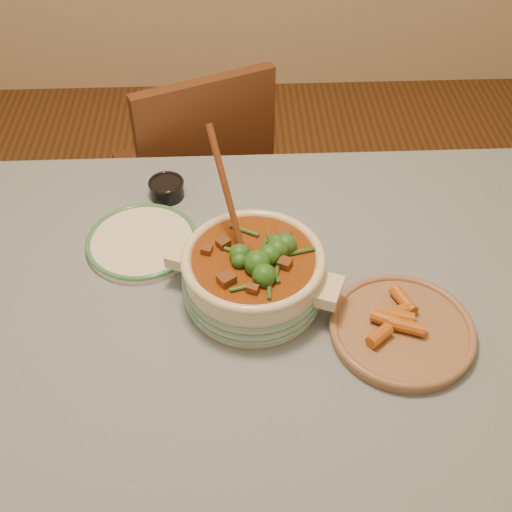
{
  "coord_description": "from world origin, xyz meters",
  "views": [
    {
      "loc": [
        0.03,
        -0.9,
        1.79
      ],
      "look_at": [
        0.07,
        0.04,
        0.86
      ],
      "focal_mm": 45.0,
      "sensor_mm": 36.0,
      "label": 1
    }
  ],
  "objects": [
    {
      "name": "white_plate",
      "position": [
        -0.19,
        0.19,
        0.77
      ],
      "size": [
        0.34,
        0.34,
        0.02
      ],
      "rotation": [
        0.0,
        0.0,
        -0.41
      ],
      "color": "white",
      "rests_on": "dining_table"
    },
    {
      "name": "dining_table",
      "position": [
        0.0,
        0.0,
        0.66
      ],
      "size": [
        1.68,
        1.08,
        0.76
      ],
      "color": "brown",
      "rests_on": "floor"
    },
    {
      "name": "stew_casserole",
      "position": [
        0.07,
        0.02,
        0.83
      ],
      "size": [
        0.38,
        0.38,
        0.35
      ],
      "rotation": [
        0.0,
        0.0,
        -0.38
      ],
      "color": "beige",
      "rests_on": "dining_table"
    },
    {
      "name": "chair_far",
      "position": [
        -0.09,
        0.78,
        0.51
      ],
      "size": [
        0.55,
        0.55,
        0.91
      ],
      "rotation": [
        0.0,
        0.0,
        3.54
      ],
      "color": "#542F19",
      "rests_on": "floor"
    },
    {
      "name": "floor",
      "position": [
        0.0,
        0.0,
        0.0
      ],
      "size": [
        4.5,
        4.5,
        0.0
      ],
      "primitive_type": "plane",
      "color": "#4E2D16",
      "rests_on": "ground"
    },
    {
      "name": "fried_plate",
      "position": [
        0.36,
        -0.1,
        0.78
      ],
      "size": [
        0.35,
        0.35,
        0.05
      ],
      "rotation": [
        0.0,
        0.0,
        0.22
      ],
      "color": "#9B7556",
      "rests_on": "dining_table"
    },
    {
      "name": "condiment_bowl",
      "position": [
        -0.14,
        0.37,
        0.78
      ],
      "size": [
        0.11,
        0.11,
        0.05
      ],
      "rotation": [
        0.0,
        0.0,
        -0.31
      ],
      "color": "black",
      "rests_on": "dining_table"
    }
  ]
}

